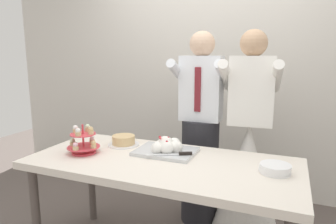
# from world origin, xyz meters

# --- Properties ---
(rear_wall) EXTENTS (5.20, 0.10, 2.90)m
(rear_wall) POSITION_xyz_m (0.00, 1.43, 1.45)
(rear_wall) COLOR beige
(rear_wall) RESTS_ON ground_plane
(dessert_table) EXTENTS (1.80, 0.80, 0.78)m
(dessert_table) POSITION_xyz_m (0.00, 0.00, 0.70)
(dessert_table) COLOR silver
(dessert_table) RESTS_ON ground_plane
(cupcake_stand) EXTENTS (0.23, 0.23, 0.21)m
(cupcake_stand) POSITION_xyz_m (-0.57, -0.07, 0.86)
(cupcake_stand) COLOR #D83F4C
(cupcake_stand) RESTS_ON dessert_table
(main_cake_tray) EXTENTS (0.42, 0.33, 0.13)m
(main_cake_tray) POSITION_xyz_m (-0.03, 0.15, 0.82)
(main_cake_tray) COLOR silver
(main_cake_tray) RESTS_ON dessert_table
(plate_stack) EXTENTS (0.19, 0.19, 0.05)m
(plate_stack) POSITION_xyz_m (0.71, 0.05, 0.80)
(plate_stack) COLOR white
(plate_stack) RESTS_ON dessert_table
(round_cake) EXTENTS (0.24, 0.24, 0.08)m
(round_cake) POSITION_xyz_m (-0.41, 0.20, 0.81)
(round_cake) COLOR white
(round_cake) RESTS_ON dessert_table
(person_groom) EXTENTS (0.46, 0.49, 1.66)m
(person_groom) POSITION_xyz_m (0.07, 0.68, 0.75)
(person_groom) COLOR #232328
(person_groom) RESTS_ON ground_plane
(person_bride) EXTENTS (0.56, 0.56, 1.66)m
(person_bride) POSITION_xyz_m (0.48, 0.66, 0.58)
(person_bride) COLOR white
(person_bride) RESTS_ON ground_plane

